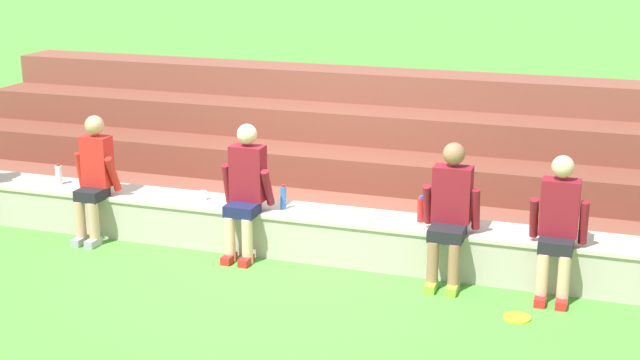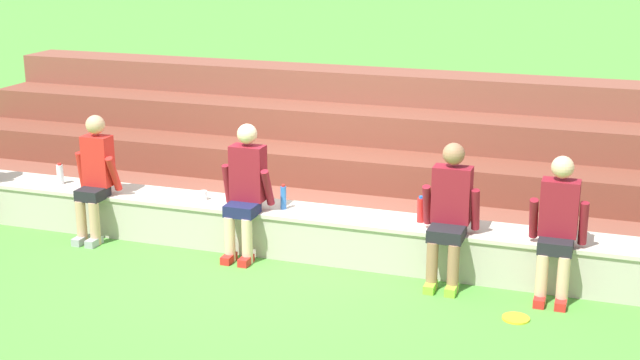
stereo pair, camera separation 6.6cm
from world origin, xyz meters
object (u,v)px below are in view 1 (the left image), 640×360
at_px(person_center, 245,188).
at_px(frisbee, 517,318).
at_px(person_far_right, 558,224).
at_px(plastic_cup_right_end, 203,196).
at_px(person_right_of_center, 450,210).
at_px(water_bottle_mid_right, 283,198).
at_px(water_bottle_center_gap, 421,209).
at_px(water_bottle_near_left, 59,175).
at_px(person_left_of_center, 94,176).

height_order(person_center, frisbee, person_center).
distance_m(person_far_right, plastic_cup_right_end, 3.73).
distance_m(person_right_of_center, frisbee, 1.22).
height_order(person_center, water_bottle_mid_right, person_center).
relative_size(water_bottle_mid_right, water_bottle_center_gap, 0.99).
distance_m(person_far_right, frisbee, 0.96).
relative_size(person_center, water_bottle_center_gap, 5.16).
distance_m(water_bottle_near_left, water_bottle_center_gap, 4.19).
bearing_deg(person_left_of_center, water_bottle_near_left, 156.47).
bearing_deg(water_bottle_center_gap, person_far_right, -13.59).
xyz_separation_m(water_bottle_mid_right, frisbee, (2.52, -0.87, -0.60)).
distance_m(person_right_of_center, plastic_cup_right_end, 2.73).
relative_size(person_left_of_center, person_center, 0.98).
bearing_deg(water_bottle_center_gap, frisbee, -40.72).
bearing_deg(water_bottle_mid_right, person_right_of_center, -7.12).
height_order(person_right_of_center, water_bottle_near_left, person_right_of_center).
distance_m(person_center, frisbee, 3.03).
xyz_separation_m(person_center, water_bottle_near_left, (-2.41, 0.24, -0.14)).
relative_size(person_right_of_center, water_bottle_near_left, 5.60).
distance_m(person_left_of_center, water_bottle_center_gap, 3.55).
bearing_deg(water_bottle_mid_right, person_center, -148.80).
xyz_separation_m(person_far_right, water_bottle_mid_right, (-2.78, 0.26, -0.10)).
bearing_deg(person_right_of_center, person_far_right, -2.34).
relative_size(person_left_of_center, plastic_cup_right_end, 13.66).
relative_size(person_left_of_center, frisbee, 5.66).
bearing_deg(person_far_right, plastic_cup_right_end, 175.66).
height_order(person_center, person_right_of_center, person_center).
xyz_separation_m(person_left_of_center, water_bottle_mid_right, (2.10, 0.25, -0.11)).
bearing_deg(water_bottle_center_gap, person_right_of_center, -39.90).
relative_size(person_center, person_far_right, 1.04).
height_order(person_right_of_center, frisbee, person_right_of_center).
distance_m(water_bottle_near_left, plastic_cup_right_end, 1.82).
relative_size(person_center, plastic_cup_right_end, 13.90).
bearing_deg(water_bottle_mid_right, plastic_cup_right_end, 178.86).
xyz_separation_m(person_far_right, water_bottle_center_gap, (-1.34, 0.32, -0.10)).
height_order(water_bottle_mid_right, plastic_cup_right_end, water_bottle_mid_right).
relative_size(person_far_right, plastic_cup_right_end, 13.35).
relative_size(person_center, water_bottle_near_left, 5.72).
distance_m(person_right_of_center, water_bottle_center_gap, 0.46).
bearing_deg(person_center, person_far_right, -1.08).
height_order(person_far_right, plastic_cup_right_end, person_far_right).
distance_m(person_center, water_bottle_near_left, 2.42).
bearing_deg(person_center, water_bottle_center_gap, 8.48).
bearing_deg(person_far_right, person_right_of_center, 177.66).
bearing_deg(person_far_right, water_bottle_near_left, 176.90).
distance_m(person_left_of_center, plastic_cup_right_end, 1.21).
bearing_deg(person_left_of_center, frisbee, -7.69).
bearing_deg(person_right_of_center, person_center, 179.52).
xyz_separation_m(person_right_of_center, plastic_cup_right_end, (-2.71, 0.24, -0.19)).
distance_m(person_center, water_bottle_center_gap, 1.80).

